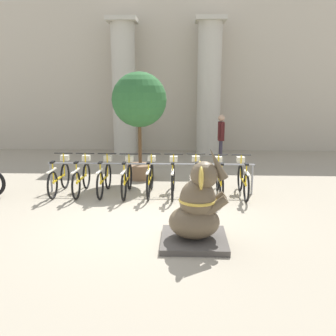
{
  "coord_description": "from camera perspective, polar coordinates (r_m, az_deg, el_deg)",
  "views": [
    {
      "loc": [
        0.66,
        -7.17,
        2.64
      ],
      "look_at": [
        0.36,
        0.34,
        1.0
      ],
      "focal_mm": 40.0,
      "sensor_mm": 36.0,
      "label": 1
    }
  ],
  "objects": [
    {
      "name": "bicycle_7",
      "position": [
        9.3,
        7.86,
        -1.75
      ],
      "size": [
        0.48,
        1.66,
        0.96
      ],
      "color": "black",
      "rests_on": "ground_plane"
    },
    {
      "name": "column_right",
      "position": [
        14.81,
        6.27,
        12.17
      ],
      "size": [
        1.13,
        1.13,
        5.16
      ],
      "color": "#BCB7A8",
      "rests_on": "ground_plane"
    },
    {
      "name": "bicycle_5",
      "position": [
        9.27,
        0.78,
        -1.68
      ],
      "size": [
        0.48,
        1.66,
        0.96
      ],
      "color": "black",
      "rests_on": "ground_plane"
    },
    {
      "name": "bicycle_3",
      "position": [
        9.35,
        -6.27,
        -1.62
      ],
      "size": [
        0.48,
        1.66,
        0.96
      ],
      "color": "black",
      "rests_on": "ground_plane"
    },
    {
      "name": "bicycle_6",
      "position": [
        9.32,
        4.31,
        -1.62
      ],
      "size": [
        0.48,
        1.66,
        0.96
      ],
      "color": "black",
      "rests_on": "ground_plane"
    },
    {
      "name": "person_pedestrian",
      "position": [
        12.94,
        8.08,
        5.03
      ],
      "size": [
        0.23,
        0.47,
        1.71
      ],
      "color": "#383342",
      "rests_on": "ground_plane"
    },
    {
      "name": "building_facade",
      "position": [
        15.79,
        -0.1,
        13.61
      ],
      "size": [
        20.0,
        0.2,
        6.0
      ],
      "color": "#BCB29E",
      "rests_on": "ground_plane"
    },
    {
      "name": "bicycle_0",
      "position": [
        9.8,
        -16.21,
        -1.4
      ],
      "size": [
        0.48,
        1.66,
        0.96
      ],
      "color": "black",
      "rests_on": "ground_plane"
    },
    {
      "name": "potted_tree",
      "position": [
        10.7,
        -4.4,
        9.64
      ],
      "size": [
        1.54,
        1.54,
        3.05
      ],
      "color": "brown",
      "rests_on": "ground_plane"
    },
    {
      "name": "bicycle_2",
      "position": [
        9.49,
        -9.66,
        -1.52
      ],
      "size": [
        0.48,
        1.66,
        0.96
      ],
      "color": "black",
      "rests_on": "ground_plane"
    },
    {
      "name": "bike_rack",
      "position": [
        9.38,
        -2.7,
        -0.07
      ],
      "size": [
        5.18,
        0.05,
        0.77
      ],
      "color": "gray",
      "rests_on": "ground_plane"
    },
    {
      "name": "elephant_statue",
      "position": [
        6.41,
        4.45,
        -6.53
      ],
      "size": [
        1.13,
        1.13,
        1.69
      ],
      "color": "#4C4742",
      "rests_on": "ground_plane"
    },
    {
      "name": "bicycle_1",
      "position": [
        9.62,
        -13.0,
        -1.47
      ],
      "size": [
        0.48,
        1.66,
        0.96
      ],
      "color": "black",
      "rests_on": "ground_plane"
    },
    {
      "name": "ground_plane",
      "position": [
        7.67,
        -2.8,
        -7.84
      ],
      "size": [
        60.0,
        60.0,
        0.0
      ],
      "primitive_type": "plane",
      "color": "#9E937F"
    },
    {
      "name": "column_left",
      "position": [
        14.95,
        -6.74,
        12.16
      ],
      "size": [
        1.13,
        1.13,
        5.16
      ],
      "color": "#BCB7A8",
      "rests_on": "ground_plane"
    },
    {
      "name": "bicycle_8",
      "position": [
        9.36,
        11.35,
        -1.77
      ],
      "size": [
        0.48,
        1.66,
        0.96
      ],
      "color": "black",
      "rests_on": "ground_plane"
    },
    {
      "name": "bicycle_4",
      "position": [
        9.33,
        -2.74,
        -1.59
      ],
      "size": [
        0.48,
        1.66,
        0.96
      ],
      "color": "black",
      "rests_on": "ground_plane"
    }
  ]
}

